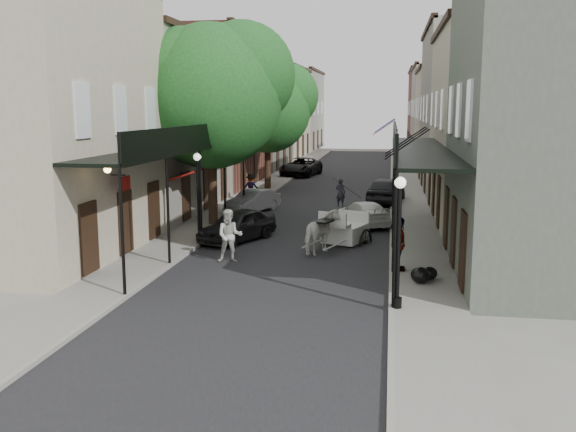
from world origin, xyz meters
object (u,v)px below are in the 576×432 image
at_px(pedestrian_sidewalk_right, 399,244).
at_px(car_left_far, 301,167).
at_px(lamppost_left, 198,196).
at_px(car_left_near, 238,225).
at_px(pedestrian_walking, 230,236).
at_px(lamppost_right_near, 399,241).
at_px(carriage, 349,216).
at_px(car_left_mid, 253,201).
at_px(horse, 322,232).
at_px(lamppost_right_far, 395,171).
at_px(tree_far, 273,105).
at_px(car_right_far, 386,190).
at_px(pedestrian_sidewalk_left, 251,187).
at_px(car_right_near, 364,213).
at_px(tree_near, 220,90).

height_order(pedestrian_sidewalk_right, car_left_far, pedestrian_sidewalk_right).
relative_size(lamppost_left, car_left_near, 0.91).
xyz_separation_m(pedestrian_walking, car_left_near, (-0.60, 3.75, -0.30)).
distance_m(lamppost_right_near, carriage, 9.67).
distance_m(car_left_near, car_left_mid, 7.74).
bearing_deg(horse, lamppost_right_far, -82.41).
height_order(car_left_mid, car_left_far, car_left_far).
bearing_deg(car_left_near, lamppost_right_near, -28.82).
distance_m(tree_far, horse, 20.61).
relative_size(carriage, car_right_far, 0.61).
bearing_deg(horse, car_left_near, -5.11).
distance_m(lamppost_right_far, pedestrian_sidewalk_right, 15.77).
bearing_deg(car_left_near, car_left_far, 115.87).
bearing_deg(car_left_far, pedestrian_sidewalk_left, -84.37).
xyz_separation_m(car_left_mid, car_right_near, (6.20, -3.06, -0.02)).
distance_m(lamppost_right_near, lamppost_right_far, 20.00).
bearing_deg(car_right_far, pedestrian_sidewalk_left, 15.87).
bearing_deg(car_left_far, tree_near, -82.60).
bearing_deg(tree_far, lamppost_right_far, -36.51).
bearing_deg(pedestrian_sidewalk_left, car_left_near, 94.67).
relative_size(tree_near, car_right_near, 2.37).
height_order(lamppost_left, car_left_far, lamppost_left).
relative_size(lamppost_right_near, lamppost_right_far, 1.00).
distance_m(tree_near, car_right_far, 13.08).
bearing_deg(pedestrian_walking, horse, 19.88).
xyz_separation_m(car_left_far, car_right_near, (6.20, -22.25, -0.17)).
height_order(tree_near, car_left_far, tree_near).
bearing_deg(tree_far, car_left_mid, -86.21).
height_order(tree_near, car_right_near, tree_near).
bearing_deg(pedestrian_sidewalk_left, lamppost_right_far, 175.17).
xyz_separation_m(pedestrian_sidewalk_left, car_left_near, (1.88, -11.25, -0.23)).
xyz_separation_m(carriage, car_left_mid, (-5.74, 7.00, -0.48)).
height_order(lamppost_left, car_right_far, lamppost_left).
height_order(lamppost_right_far, car_right_near, lamppost_right_far).
bearing_deg(car_left_far, car_right_far, -54.92).
bearing_deg(horse, car_right_far, -79.59).
distance_m(pedestrian_sidewalk_left, car_right_near, 9.71).
bearing_deg(tree_near, lamppost_right_far, 43.31).
height_order(lamppost_right_far, car_left_near, lamppost_right_far).
bearing_deg(car_left_mid, tree_near, -74.72).
height_order(pedestrian_sidewalk_left, car_right_far, pedestrian_sidewalk_left).
xyz_separation_m(tree_near, lamppost_left, (0.10, -4.18, -4.44)).
relative_size(carriage, car_left_far, 0.51).
bearing_deg(car_left_near, tree_near, 138.72).
distance_m(pedestrian_sidewalk_right, car_right_far, 16.75).
distance_m(car_left_near, car_right_far, 13.73).
xyz_separation_m(tree_near, horse, (5.44, -5.22, -5.64)).
distance_m(lamppost_right_far, car_right_far, 1.68).
xyz_separation_m(carriage, car_right_far, (1.46, 11.58, -0.31)).
xyz_separation_m(car_left_near, car_right_near, (5.20, 4.62, -0.11)).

